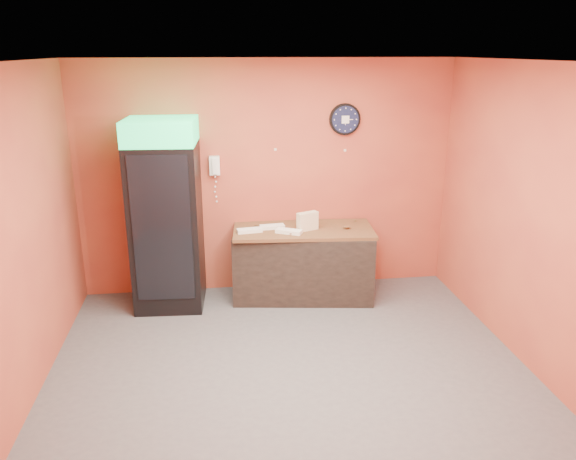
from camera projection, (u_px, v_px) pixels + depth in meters
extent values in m
plane|color=#47474C|center=(290.00, 369.00, 5.32)|extent=(4.50, 4.50, 0.00)
cube|color=#BE5535|center=(267.00, 178.00, 6.78)|extent=(4.50, 0.02, 2.80)
cube|color=#BE5535|center=(19.00, 240.00, 4.61)|extent=(0.02, 4.00, 2.80)
cube|color=#BE5535|center=(531.00, 218.00, 5.18)|extent=(0.02, 4.00, 2.80)
cube|color=white|center=(290.00, 61.00, 4.46)|extent=(4.50, 4.00, 0.02)
cube|color=black|center=(167.00, 226.00, 6.43)|extent=(0.81, 0.81, 1.90)
cube|color=#18D366|center=(161.00, 131.00, 6.10)|extent=(0.81, 0.81, 0.27)
cube|color=black|center=(167.00, 230.00, 6.05)|extent=(0.63, 0.06, 1.63)
cube|color=black|center=(303.00, 264.00, 6.79)|extent=(1.73, 0.95, 0.82)
cylinder|color=black|center=(345.00, 119.00, 6.66)|extent=(0.37, 0.05, 0.37)
cylinder|color=#0F1433|center=(345.00, 120.00, 6.63)|extent=(0.32, 0.01, 0.32)
cube|color=white|center=(346.00, 120.00, 6.63)|extent=(0.09, 0.00, 0.09)
cube|color=white|center=(215.00, 166.00, 6.60)|extent=(0.12, 0.07, 0.22)
cube|color=white|center=(215.00, 166.00, 6.55)|extent=(0.05, 0.04, 0.18)
cube|color=brown|center=(303.00, 230.00, 6.65)|extent=(1.70, 0.89, 0.04)
cube|color=beige|center=(307.00, 228.00, 6.59)|extent=(0.27, 0.18, 0.05)
cube|color=beige|center=(307.00, 223.00, 6.57)|extent=(0.27, 0.18, 0.05)
cube|color=beige|center=(308.00, 219.00, 6.55)|extent=(0.27, 0.18, 0.05)
cube|color=beige|center=(308.00, 215.00, 6.54)|extent=(0.27, 0.18, 0.05)
cube|color=white|center=(250.00, 230.00, 6.51)|extent=(0.30, 0.15, 0.04)
cube|color=white|center=(289.00, 231.00, 6.47)|extent=(0.32, 0.24, 0.04)
cube|color=white|center=(272.00, 227.00, 6.65)|extent=(0.30, 0.14, 0.04)
cylinder|color=silver|center=(311.00, 224.00, 6.73)|extent=(0.06, 0.06, 0.06)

